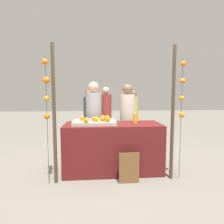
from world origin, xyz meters
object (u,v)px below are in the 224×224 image
Objects in this scene: juice_bottle at (135,118)px; vendor_right at (127,124)px; orange_0 at (97,119)px; chalkboard_sign at (129,168)px; orange_1 at (93,119)px; stall_counter at (113,147)px; vendor_left at (94,124)px.

vendor_right is (-0.05, 0.62, -0.22)m from juice_bottle.
orange_0 is 0.99m from chalkboard_sign.
vendor_right reaches higher than orange_1.
orange_1 is 0.14× the size of chalkboard_sign.
chalkboard_sign is (-0.21, -0.59, -0.73)m from juice_bottle.
orange_0 is 1.20× the size of orange_1.
chalkboard_sign is at bearing -67.99° from stall_counter.
stall_counter is at bearing 112.01° from chalkboard_sign.
vendor_left reaches higher than vendor_right.
juice_bottle is at bearing -39.05° from vendor_left.
orange_0 is (-0.29, -0.12, 0.55)m from stall_counter.
orange_1 reaches higher than chalkboard_sign.
orange_0 is 0.17× the size of chalkboard_sign.
vendor_right reaches higher than stall_counter.
orange_1 is (-0.35, 0.01, 0.54)m from stall_counter.
vendor_left is (0.00, 0.67, -0.20)m from orange_1.
vendor_left is (-0.35, 0.68, 0.34)m from stall_counter.
orange_1 is 1.01m from vendor_right.
vendor_left is (-0.77, 0.63, -0.20)m from juice_bottle.
stall_counter is at bearing -62.71° from vendor_left.
stall_counter is 3.39× the size of chalkboard_sign.
stall_counter is at bearing -0.85° from orange_1.
orange_1 is (-0.06, 0.13, -0.01)m from orange_0.
vendor_left is at bearing 140.95° from juice_bottle.
orange_1 is 0.04× the size of vendor_left.
vendor_right is at bearing 42.27° from orange_1.
vendor_left is at bearing 94.04° from orange_0.
chalkboard_sign is (0.57, -0.54, -0.73)m from orange_1.
vendor_left is at bearing 89.63° from orange_1.
vendor_right reaches higher than juice_bottle.
orange_1 is at bearing 115.38° from orange_0.
orange_1 is 0.36× the size of juice_bottle.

